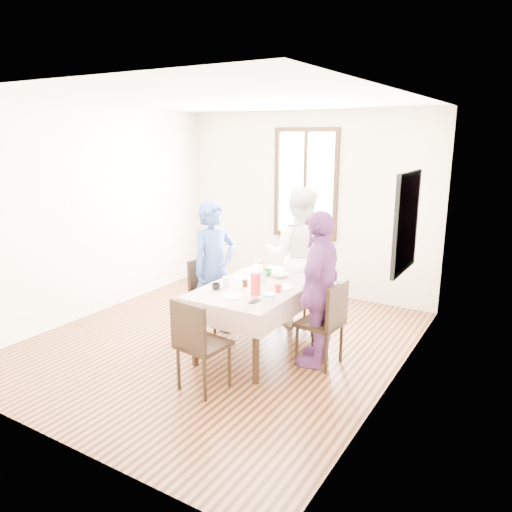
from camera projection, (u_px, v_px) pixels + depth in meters
name	position (u px, v px, depth m)	size (l,w,h in m)	color
ground	(221.00, 341.00, 5.73)	(4.50, 4.50, 0.00)	black
back_wall	(306.00, 204.00, 7.27)	(4.00, 4.00, 0.00)	beige
right_wall	(399.00, 249.00, 4.40)	(4.50, 4.50, 0.00)	beige
window_frame	(306.00, 184.00, 7.18)	(1.02, 0.06, 1.62)	black
window_pane	(306.00, 184.00, 7.19)	(0.90, 0.02, 1.50)	white
art_poster	(407.00, 222.00, 4.61)	(0.04, 0.76, 0.96)	red
dining_table	(258.00, 318.00, 5.41)	(0.86, 1.46, 0.75)	black
tablecloth	(258.00, 286.00, 5.31)	(0.98, 1.58, 0.01)	#511208
chair_left	(213.00, 297.00, 5.86)	(0.42, 0.42, 0.91)	black
chair_right	(320.00, 323.00, 5.06)	(0.42, 0.42, 0.91)	black
chair_far	(299.00, 288.00, 6.22)	(0.42, 0.42, 0.91)	black
chair_near	(203.00, 344.00, 4.56)	(0.42, 0.42, 0.91)	black
person_left	(214.00, 269.00, 5.77)	(0.59, 0.39, 1.62)	#2F478B
person_far	(299.00, 256.00, 6.10)	(0.85, 0.66, 1.75)	white
person_right	(319.00, 289.00, 4.99)	(0.96, 0.40, 1.64)	#70367A
mug_black	(216.00, 287.00, 5.14)	(0.09, 0.09, 0.07)	black
mug_flag	(278.00, 289.00, 5.06)	(0.08, 0.08, 0.08)	red
mug_green	(268.00, 273.00, 5.63)	(0.10, 0.10, 0.08)	#0C7226
serving_bowl	(280.00, 275.00, 5.60)	(0.18, 0.18, 0.05)	white
juice_carton	(256.00, 284.00, 4.96)	(0.07, 0.07, 0.23)	red
butter_tub	(268.00, 298.00, 4.79)	(0.13, 0.13, 0.07)	white
jam_jar	(245.00, 283.00, 5.24)	(0.06, 0.06, 0.08)	black
drinking_glass	(226.00, 282.00, 5.23)	(0.08, 0.08, 0.11)	silver
smartphone	(255.00, 301.00, 4.78)	(0.07, 0.14, 0.01)	black
flower_vase	(263.00, 277.00, 5.35)	(0.07, 0.07, 0.14)	silver
plate_left	(243.00, 278.00, 5.54)	(0.20, 0.20, 0.01)	white
plate_right	(285.00, 287.00, 5.22)	(0.20, 0.20, 0.01)	white
plate_near	(233.00, 296.00, 4.93)	(0.20, 0.20, 0.01)	white
butter_lid	(268.00, 294.00, 4.78)	(0.12, 0.12, 0.01)	blue
flower_bunch	(263.00, 267.00, 5.32)	(0.09, 0.09, 0.10)	yellow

